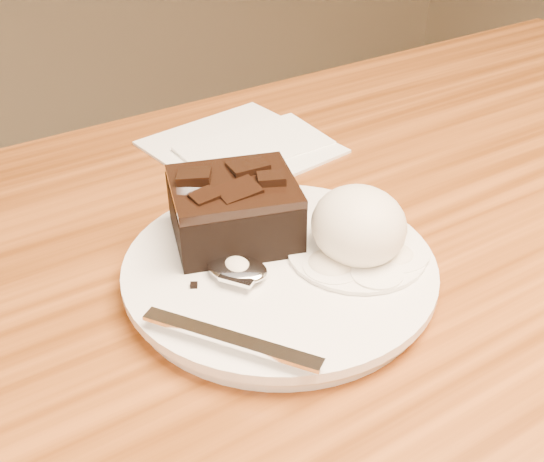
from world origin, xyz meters
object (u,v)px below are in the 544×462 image
plate (280,273)px  spoon (237,271)px  brownie (234,214)px  napkin (241,146)px  ice_cream_scoop (359,226)px

plate → spoon: size_ratio=1.28×
plate → spoon: bearing=175.9°
brownie → spoon: 0.05m
napkin → spoon: bearing=-121.2°
plate → brownie: (-0.01, 0.05, 0.03)m
plate → ice_cream_scoop: (0.05, -0.02, 0.03)m
brownie → ice_cream_scoop: size_ratio=1.26×
spoon → napkin: (0.12, 0.20, -0.02)m
napkin → brownie: bearing=-121.9°
brownie → ice_cream_scoop: 0.09m
ice_cream_scoop → napkin: size_ratio=0.46×
plate → spoon: (-0.03, 0.00, 0.01)m
spoon → brownie: bearing=28.0°
ice_cream_scoop → spoon: bearing=165.3°
plate → ice_cream_scoop: ice_cream_scoop is taller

